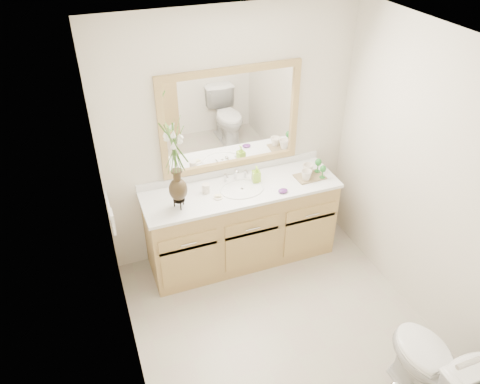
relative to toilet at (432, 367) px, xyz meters
name	(u,v)px	position (x,y,z in m)	size (l,w,h in m)	color
floor	(283,331)	(-0.70, 0.92, -0.37)	(2.60, 2.60, 0.00)	#BAB49F
ceiling	(305,51)	(-0.70, 0.92, 2.03)	(2.40, 2.60, 0.02)	white
wall_back	(230,139)	(-0.70, 2.22, 0.83)	(2.40, 0.02, 2.40)	silver
wall_front	(407,369)	(-0.70, -0.38, 0.83)	(2.40, 0.02, 2.40)	silver
wall_left	(121,259)	(-1.90, 0.92, 0.83)	(0.02, 2.60, 2.40)	silver
wall_right	(430,186)	(0.50, 0.92, 0.83)	(0.02, 2.60, 2.40)	silver
vanity	(241,225)	(-0.70, 1.93, 0.03)	(1.80, 0.55, 0.80)	tan
counter	(241,190)	(-0.70, 1.93, 0.45)	(1.84, 0.57, 0.03)	white
sink	(242,194)	(-0.70, 1.92, 0.41)	(0.38, 0.34, 0.23)	white
mirror	(231,120)	(-0.70, 2.20, 1.04)	(1.32, 0.04, 0.97)	white
switch_plate	(112,218)	(-1.89, 1.68, 0.61)	(0.02, 0.12, 0.12)	white
toilet	(432,367)	(0.00, 0.00, 0.00)	(0.42, 0.75, 0.74)	white
flower_vase	(175,155)	(-1.31, 1.85, 0.98)	(0.19, 0.19, 0.77)	black
tumbler	(206,188)	(-1.02, 1.98, 0.51)	(0.07, 0.07, 0.09)	#F0E3D0
soap_dish	(218,197)	(-0.95, 1.86, 0.47)	(0.09, 0.09, 0.03)	#F0E3D0
soap_bottle	(256,175)	(-0.53, 2.00, 0.54)	(0.07, 0.07, 0.15)	#8DC32D
purple_dish	(283,191)	(-0.37, 1.74, 0.48)	(0.09, 0.07, 0.03)	#59246E
tray	(310,177)	(-0.02, 1.88, 0.47)	(0.28, 0.18, 0.01)	brown
mug_left	(306,175)	(-0.08, 1.84, 0.53)	(0.10, 0.10, 0.10)	#F0E3D0
mug_right	(308,169)	(-0.02, 1.93, 0.53)	(0.11, 0.10, 0.11)	#F0E3D0
goblet_front	(323,170)	(0.08, 1.82, 0.56)	(0.06, 0.06, 0.13)	#28782B
goblet_back	(318,163)	(0.09, 1.93, 0.57)	(0.06, 0.06, 0.14)	#28782B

